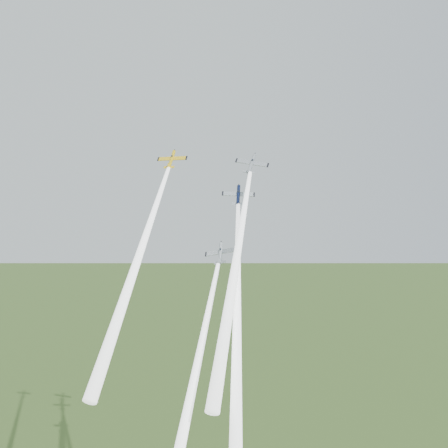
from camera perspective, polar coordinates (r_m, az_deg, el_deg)
plane_yellow at (r=146.35m, az=-5.35°, el=6.55°), size 9.76×8.83×6.92m
smoke_trail_yellow at (r=125.04m, az=-8.99°, el=-4.28°), size 18.21×41.99×48.04m
plane_navy at (r=139.66m, az=1.46°, el=2.94°), size 9.26×7.50×7.26m
smoke_trail_navy at (r=116.06m, az=1.32°, el=-11.26°), size 9.77×50.49×55.48m
plane_silver_right at (r=142.99m, az=2.81°, el=6.13°), size 10.98×8.71×8.56m
smoke_trail_silver_right at (r=120.78m, az=1.05°, el=-5.01°), size 16.06×42.22×47.61m
plane_silver_low at (r=132.41m, az=-0.36°, el=-2.98°), size 8.51×8.66×7.84m
smoke_trail_silver_low at (r=114.75m, az=-3.50°, el=-17.45°), size 18.39×44.71×50.97m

